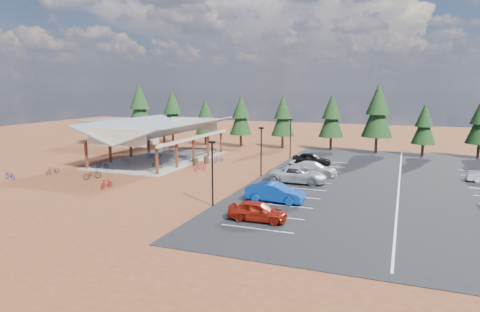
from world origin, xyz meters
TOP-DOWN VIEW (x-y plane):
  - ground at (0.00, 0.00)m, footprint 140.00×140.00m
  - asphalt_lot at (18.50, 3.00)m, footprint 27.00×44.00m
  - concrete_pad at (-10.00, 7.00)m, footprint 10.60×18.60m
  - bike_pavilion at (-10.00, 7.00)m, footprint 11.65×19.40m
  - outbuilding at (-24.00, 18.00)m, footprint 11.00×7.00m
  - lamp_post_0 at (5.00, -10.00)m, footprint 0.50×0.25m
  - lamp_post_1 at (5.00, 2.00)m, footprint 0.50×0.25m
  - lamp_post_2 at (5.00, 14.00)m, footprint 0.50×0.25m
  - trash_bin_0 at (-4.15, 5.07)m, footprint 0.60×0.60m
  - trash_bin_1 at (-3.48, 6.59)m, footprint 0.60×0.60m
  - pine_0 at (-23.29, 22.09)m, footprint 4.22×4.22m
  - pine_1 at (-16.81, 21.76)m, footprint 3.72×3.72m
  - pine_2 at (-10.70, 21.42)m, footprint 3.17×3.17m
  - pine_3 at (-4.82, 21.71)m, footprint 3.45×3.45m
  - pine_4 at (1.60, 22.54)m, footprint 3.45×3.45m
  - pine_5 at (8.76, 22.90)m, footprint 3.57×3.57m
  - pine_6 at (15.11, 22.24)m, footprint 4.17×4.17m
  - pine_7 at (21.07, 21.58)m, footprint 3.08×3.08m
  - bike_0 at (-13.21, -0.47)m, footprint 1.61×0.81m
  - bike_1 at (-12.59, 2.96)m, footprint 1.65×0.89m
  - bike_2 at (-11.40, 7.46)m, footprint 1.95×1.21m
  - bike_3 at (-12.67, 14.67)m, footprint 1.86×0.60m
  - bike_4 at (-7.31, 1.64)m, footprint 1.64×0.85m
  - bike_5 at (-7.24, 5.15)m, footprint 1.59×0.61m
  - bike_6 at (-6.44, 7.24)m, footprint 1.63×0.76m
  - bike_7 at (-6.41, 13.87)m, footprint 1.82×0.88m
  - bike_8 at (-16.11, -4.90)m, footprint 0.83×1.63m
  - bike_10 at (-18.04, -8.57)m, footprint 1.87×1.01m
  - bike_11 at (-6.56, -8.16)m, footprint 0.60×1.51m
  - bike_12 at (-10.48, -5.41)m, footprint 1.39×1.98m
  - bike_14 at (-2.44, 7.98)m, footprint 1.09×1.62m
  - bike_15 at (-2.11, 2.09)m, footprint 1.21×1.88m
  - bike_16 at (-4.24, 5.16)m, footprint 1.60×0.93m
  - car_0 at (9.52, -12.35)m, footprint 4.18×1.79m
  - car_1 at (9.25, -7.23)m, footprint 4.75×1.72m
  - car_2 at (9.25, 0.35)m, footprint 5.80×2.91m
  - car_3 at (10.01, 4.40)m, footprint 4.96×2.08m
  - car_4 at (8.69, 9.72)m, footprint 4.57×2.04m

SIDE VIEW (x-z plane):
  - ground at x=0.00m, z-range 0.00..0.00m
  - asphalt_lot at x=18.50m, z-range 0.00..0.04m
  - concrete_pad at x=-10.00m, z-range 0.00..0.10m
  - bike_16 at x=-4.24m, z-range 0.00..0.79m
  - bike_14 at x=-2.44m, z-range 0.00..0.81m
  - bike_8 at x=-16.11m, z-range 0.00..0.82m
  - bike_11 at x=-6.56m, z-range 0.00..0.88m
  - trash_bin_0 at x=-4.15m, z-range 0.00..0.90m
  - trash_bin_1 at x=-3.48m, z-range 0.00..0.90m
  - bike_10 at x=-18.04m, z-range 0.00..0.93m
  - bike_12 at x=-10.48m, z-range 0.00..0.99m
  - bike_0 at x=-13.21m, z-range 0.10..0.91m
  - bike_4 at x=-7.31m, z-range 0.10..0.92m
  - bike_6 at x=-6.44m, z-range 0.10..0.92m
  - bike_15 at x=-2.11m, z-range 0.00..1.10m
  - bike_5 at x=-7.24m, z-range 0.10..1.03m
  - bike_1 at x=-12.59m, z-range 0.10..1.06m
  - bike_2 at x=-11.40m, z-range 0.10..1.07m
  - bike_7 at x=-6.41m, z-range 0.10..1.15m
  - bike_3 at x=-12.67m, z-range 0.10..1.21m
  - car_0 at x=9.52m, z-range 0.04..1.45m
  - car_3 at x=10.01m, z-range 0.04..1.47m
  - car_4 at x=8.69m, z-range 0.04..1.56m
  - car_1 at x=9.25m, z-range 0.04..1.60m
  - car_2 at x=9.25m, z-range 0.04..1.62m
  - outbuilding at x=-24.00m, z-range 0.08..3.98m
  - lamp_post_0 at x=5.00m, z-range 0.41..5.55m
  - lamp_post_1 at x=5.00m, z-range 0.41..5.55m
  - lamp_post_2 at x=5.00m, z-range 0.41..5.55m
  - bike_pavilion at x=-10.00m, z-range 1.34..6.31m
  - pine_7 at x=21.07m, z-range 0.79..7.98m
  - pine_2 at x=-10.70m, z-range 0.81..8.20m
  - pine_3 at x=-4.82m, z-range 0.89..8.91m
  - pine_4 at x=1.60m, z-range 0.89..8.93m
  - pine_5 at x=8.76m, z-range 0.92..9.23m
  - pine_1 at x=-16.81m, z-range 0.96..9.64m
  - pine_6 at x=15.11m, z-range 1.08..10.80m
  - pine_0 at x=-23.29m, z-range 1.09..10.93m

